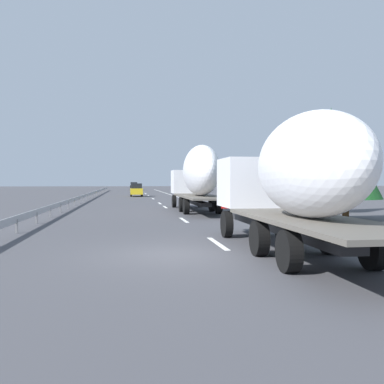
% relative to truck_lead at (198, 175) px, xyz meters
% --- Properties ---
extents(ground_plane, '(260.00, 260.00, 0.00)m').
position_rel_truck_lead_xyz_m(ground_plane, '(22.44, 3.60, -2.62)').
color(ground_plane, '#424247').
extents(lane_stripe_0, '(3.20, 0.20, 0.01)m').
position_rel_truck_lead_xyz_m(lane_stripe_0, '(-15.56, 1.80, -2.62)').
color(lane_stripe_0, white).
rests_on(lane_stripe_0, ground_plane).
extents(lane_stripe_1, '(3.20, 0.20, 0.01)m').
position_rel_truck_lead_xyz_m(lane_stripe_1, '(-6.20, 1.80, -2.62)').
color(lane_stripe_1, white).
rests_on(lane_stripe_1, ground_plane).
extents(lane_stripe_2, '(3.20, 0.20, 0.01)m').
position_rel_truck_lead_xyz_m(lane_stripe_2, '(6.24, 1.80, -2.62)').
color(lane_stripe_2, white).
rests_on(lane_stripe_2, ground_plane).
extents(lane_stripe_3, '(3.20, 0.20, 0.01)m').
position_rel_truck_lead_xyz_m(lane_stripe_3, '(12.49, 1.80, -2.62)').
color(lane_stripe_3, white).
rests_on(lane_stripe_3, ground_plane).
extents(lane_stripe_4, '(3.20, 0.20, 0.01)m').
position_rel_truck_lead_xyz_m(lane_stripe_4, '(23.71, 1.80, -2.62)').
color(lane_stripe_4, white).
rests_on(lane_stripe_4, ground_plane).
extents(lane_stripe_5, '(3.20, 0.20, 0.01)m').
position_rel_truck_lead_xyz_m(lane_stripe_5, '(36.15, 1.80, -2.62)').
color(lane_stripe_5, white).
rests_on(lane_stripe_5, ground_plane).
extents(lane_stripe_6, '(3.20, 0.20, 0.01)m').
position_rel_truck_lead_xyz_m(lane_stripe_6, '(44.67, 1.80, -2.62)').
color(lane_stripe_6, white).
rests_on(lane_stripe_6, ground_plane).
extents(lane_stripe_7, '(3.20, 0.20, 0.01)m').
position_rel_truck_lead_xyz_m(lane_stripe_7, '(48.40, 1.80, -2.62)').
color(lane_stripe_7, white).
rests_on(lane_stripe_7, ground_plane).
extents(edge_line_right, '(110.00, 0.20, 0.01)m').
position_rel_truck_lead_xyz_m(edge_line_right, '(27.44, -1.90, -2.62)').
color(edge_line_right, white).
rests_on(edge_line_right, ground_plane).
extents(truck_lead, '(14.33, 2.55, 4.65)m').
position_rel_truck_lead_xyz_m(truck_lead, '(0.00, 0.00, 0.00)').
color(truck_lead, silver).
rests_on(truck_lead, ground_plane).
extents(truck_trailing, '(12.07, 2.55, 4.10)m').
position_rel_truck_lead_xyz_m(truck_trailing, '(-18.04, -0.00, -0.28)').
color(truck_trailing, silver).
rests_on(truck_trailing, ground_plane).
extents(car_black_suv, '(4.44, 1.79, 1.91)m').
position_rel_truck_lead_xyz_m(car_black_suv, '(75.45, 3.43, -1.67)').
color(car_black_suv, black).
rests_on(car_black_suv, ground_plane).
extents(car_yellow_coupe, '(4.31, 1.73, 1.86)m').
position_rel_truck_lead_xyz_m(car_yellow_coupe, '(32.19, 3.69, -1.69)').
color(car_yellow_coupe, gold).
rests_on(car_yellow_coupe, ground_plane).
extents(road_sign, '(0.10, 0.90, 3.06)m').
position_rel_truck_lead_xyz_m(road_sign, '(26.50, -3.10, -0.50)').
color(road_sign, gray).
rests_on(road_sign, ground_plane).
extents(tree_0, '(3.90, 3.90, 5.76)m').
position_rel_truck_lead_xyz_m(tree_0, '(52.61, -7.34, 0.90)').
color(tree_0, '#472D19').
rests_on(tree_0, ground_plane).
extents(tree_1, '(3.95, 3.95, 5.18)m').
position_rel_truck_lead_xyz_m(tree_1, '(-7.52, -7.25, 0.56)').
color(tree_1, '#472D19').
rests_on(tree_1, ground_plane).
extents(tree_2, '(2.94, 2.94, 6.75)m').
position_rel_truck_lead_xyz_m(tree_2, '(64.33, -9.09, 1.55)').
color(tree_2, '#472D19').
rests_on(tree_2, ground_plane).
extents(tree_3, '(2.81, 2.81, 7.32)m').
position_rel_truck_lead_xyz_m(tree_3, '(-1.88, -9.08, 1.99)').
color(tree_3, '#472D19').
rests_on(tree_3, ground_plane).
extents(guardrail_median, '(94.00, 0.10, 0.76)m').
position_rel_truck_lead_xyz_m(guardrail_median, '(25.44, 9.60, -2.04)').
color(guardrail_median, '#9EA0A5').
rests_on(guardrail_median, ground_plane).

